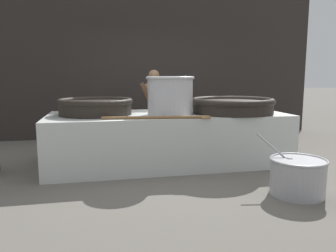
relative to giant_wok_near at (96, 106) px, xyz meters
name	(u,v)px	position (x,y,z in m)	size (l,w,h in m)	color
ground_plane	(168,163)	(1.09, -0.08, -0.91)	(60.00, 60.00, 0.00)	#666059
back_wall	(144,61)	(1.09, 2.46, 0.78)	(7.99, 0.24, 3.39)	#2D2826
hearth_platform	(168,138)	(1.09, -0.08, -0.52)	(3.61, 1.42, 0.78)	silver
giant_wok_near	(96,106)	(0.00, 0.00, 0.00)	(1.11, 1.11, 0.24)	black
giant_wok_far	(232,105)	(2.09, -0.23, 0.00)	(1.29, 1.29, 0.24)	black
stock_pot	(170,95)	(1.08, -0.27, 0.17)	(0.71, 0.71, 0.57)	#B7B7BC
stirring_paddle	(161,117)	(0.86, -0.70, -0.11)	(1.46, 0.27, 0.04)	brown
cook	(154,106)	(1.06, 1.11, -0.12)	(0.35, 0.54, 1.47)	brown
prep_bowl_vegetables	(298,175)	(2.24, -1.76, -0.68)	(0.65, 0.72, 0.66)	#9E9EA3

